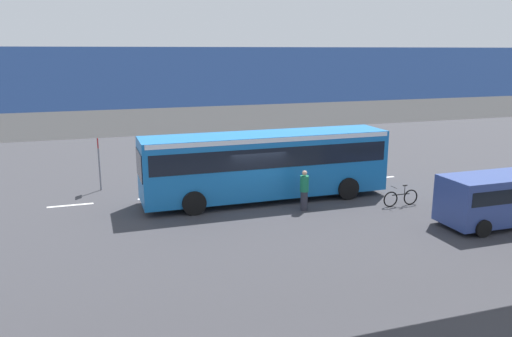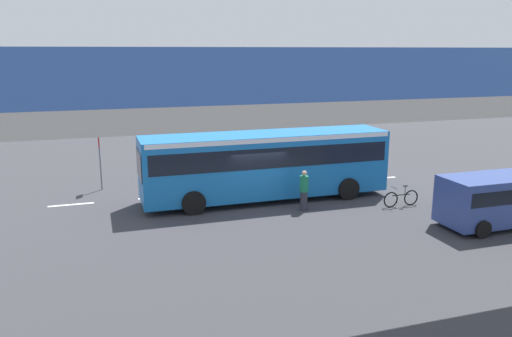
% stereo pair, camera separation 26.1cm
% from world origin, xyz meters
% --- Properties ---
extents(ground, '(80.00, 80.00, 0.00)m').
position_xyz_m(ground, '(0.00, 0.00, 0.00)').
color(ground, '#38383D').
extents(city_bus, '(11.54, 2.85, 3.15)m').
position_xyz_m(city_bus, '(-0.75, -0.56, 1.88)').
color(city_bus, '#196BB7').
rests_on(city_bus, ground).
extents(parked_van, '(4.80, 2.17, 2.05)m').
position_xyz_m(parked_van, '(-8.43, 5.79, 1.18)').
color(parked_van, '#33478C').
rests_on(parked_van, ground).
extents(bicycle_green, '(1.77, 0.44, 0.96)m').
position_xyz_m(bicycle_green, '(-8.52, 2.89, 0.37)').
color(bicycle_green, black).
rests_on(bicycle_green, ground).
extents(bicycle_red, '(1.77, 0.44, 0.96)m').
position_xyz_m(bicycle_red, '(-8.57, 3.92, 0.37)').
color(bicycle_red, black).
rests_on(bicycle_red, ground).
extents(bicycle_black, '(1.77, 0.44, 0.96)m').
position_xyz_m(bicycle_black, '(-6.18, 2.43, 0.37)').
color(bicycle_black, black).
rests_on(bicycle_black, ground).
extents(pedestrian, '(0.38, 0.38, 1.79)m').
position_xyz_m(pedestrian, '(-1.79, 1.61, 0.89)').
color(pedestrian, '#2D2D38').
rests_on(pedestrian, ground).
extents(traffic_sign, '(0.08, 0.60, 2.80)m').
position_xyz_m(traffic_sign, '(6.59, -4.63, 1.89)').
color(traffic_sign, slate).
rests_on(traffic_sign, ground).
extents(lane_dash_leftmost, '(2.00, 0.20, 0.01)m').
position_xyz_m(lane_dash_leftmost, '(-8.00, -2.37, 0.00)').
color(lane_dash_leftmost, silver).
rests_on(lane_dash_leftmost, ground).
extents(lane_dash_left, '(2.00, 0.20, 0.01)m').
position_xyz_m(lane_dash_left, '(-4.00, -2.37, 0.00)').
color(lane_dash_left, silver).
rests_on(lane_dash_left, ground).
extents(lane_dash_centre, '(2.00, 0.20, 0.01)m').
position_xyz_m(lane_dash_centre, '(0.00, -2.37, 0.00)').
color(lane_dash_centre, silver).
rests_on(lane_dash_centre, ground).
extents(lane_dash_right, '(2.00, 0.20, 0.01)m').
position_xyz_m(lane_dash_right, '(4.00, -2.37, 0.00)').
color(lane_dash_right, silver).
rests_on(lane_dash_right, ground).
extents(lane_dash_rightmost, '(2.00, 0.20, 0.01)m').
position_xyz_m(lane_dash_rightmost, '(8.00, -2.37, 0.00)').
color(lane_dash_rightmost, silver).
rests_on(lane_dash_rightmost, ground).
extents(pedestrian_overpass, '(30.28, 2.60, 6.92)m').
position_xyz_m(pedestrian_overpass, '(0.00, 10.41, 5.18)').
color(pedestrian_overpass, '#B2ADA5').
rests_on(pedestrian_overpass, ground).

